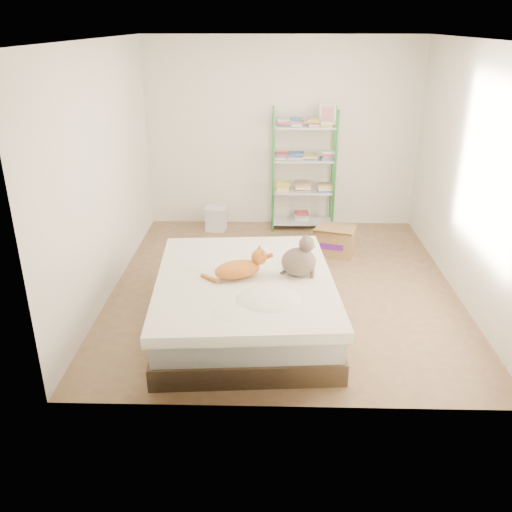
{
  "coord_description": "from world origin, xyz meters",
  "views": [
    {
      "loc": [
        -0.17,
        -5.5,
        2.76
      ],
      "look_at": [
        -0.29,
        -0.59,
        0.62
      ],
      "focal_mm": 38.0,
      "sensor_mm": 36.0,
      "label": 1
    }
  ],
  "objects_px": {
    "grey_cat": "(299,256)",
    "shelf_unit": "(304,166)",
    "white_bin": "(216,219)",
    "bed": "(245,302)",
    "cardboard_box": "(335,241)",
    "orange_cat": "(237,267)"
  },
  "relations": [
    {
      "from": "bed",
      "to": "orange_cat",
      "type": "relative_size",
      "value": 4.19
    },
    {
      "from": "shelf_unit",
      "to": "cardboard_box",
      "type": "height_order",
      "value": "shelf_unit"
    },
    {
      "from": "orange_cat",
      "to": "white_bin",
      "type": "relative_size",
      "value": 1.54
    },
    {
      "from": "bed",
      "to": "white_bin",
      "type": "height_order",
      "value": "bed"
    },
    {
      "from": "orange_cat",
      "to": "grey_cat",
      "type": "distance_m",
      "value": 0.59
    },
    {
      "from": "bed",
      "to": "grey_cat",
      "type": "height_order",
      "value": "grey_cat"
    },
    {
      "from": "orange_cat",
      "to": "grey_cat",
      "type": "bearing_deg",
      "value": -16.72
    },
    {
      "from": "bed",
      "to": "shelf_unit",
      "type": "distance_m",
      "value": 2.93
    },
    {
      "from": "bed",
      "to": "white_bin",
      "type": "xyz_separation_m",
      "value": [
        -0.53,
        2.64,
        -0.09
      ]
    },
    {
      "from": "orange_cat",
      "to": "shelf_unit",
      "type": "relative_size",
      "value": 0.3
    },
    {
      "from": "grey_cat",
      "to": "white_bin",
      "type": "xyz_separation_m",
      "value": [
        -1.04,
        2.58,
        -0.56
      ]
    },
    {
      "from": "shelf_unit",
      "to": "white_bin",
      "type": "distance_m",
      "value": 1.44
    },
    {
      "from": "bed",
      "to": "cardboard_box",
      "type": "distance_m",
      "value": 2.13
    },
    {
      "from": "orange_cat",
      "to": "grey_cat",
      "type": "height_order",
      "value": "grey_cat"
    },
    {
      "from": "bed",
      "to": "shelf_unit",
      "type": "height_order",
      "value": "shelf_unit"
    },
    {
      "from": "grey_cat",
      "to": "cardboard_box",
      "type": "xyz_separation_m",
      "value": [
        0.56,
        1.78,
        -0.56
      ]
    },
    {
      "from": "white_bin",
      "to": "grey_cat",
      "type": "bearing_deg",
      "value": -68.09
    },
    {
      "from": "grey_cat",
      "to": "shelf_unit",
      "type": "bearing_deg",
      "value": -3.06
    },
    {
      "from": "grey_cat",
      "to": "shelf_unit",
      "type": "xyz_separation_m",
      "value": [
        0.19,
        2.71,
        0.18
      ]
    },
    {
      "from": "bed",
      "to": "grey_cat",
      "type": "bearing_deg",
      "value": 2.7
    },
    {
      "from": "bed",
      "to": "shelf_unit",
      "type": "relative_size",
      "value": 1.26
    },
    {
      "from": "white_bin",
      "to": "cardboard_box",
      "type": "bearing_deg",
      "value": -26.69
    }
  ]
}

